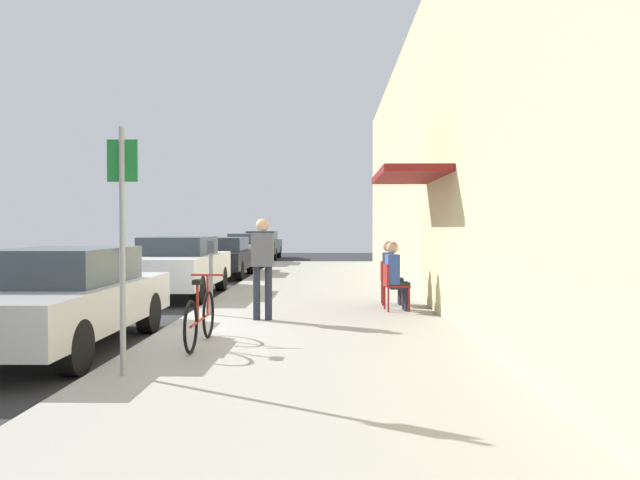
{
  "coord_description": "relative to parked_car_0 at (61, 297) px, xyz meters",
  "views": [
    {
      "loc": [
        2.58,
        -9.21,
        1.67
      ],
      "look_at": [
        2.28,
        7.11,
        1.33
      ],
      "focal_mm": 33.31,
      "sensor_mm": 36.0,
      "label": 1
    }
  ],
  "objects": [
    {
      "name": "ground_plane",
      "position": [
        1.1,
        1.22,
        -0.72
      ],
      "size": [
        60.0,
        60.0,
        0.0
      ],
      "primitive_type": "plane",
      "color": "#2D2D30"
    },
    {
      "name": "seated_patron_1",
      "position": [
        4.89,
        3.95,
        0.1
      ],
      "size": [
        0.43,
        0.37,
        1.29
      ],
      "color": "#232838",
      "rests_on": "sidewalk_slab"
    },
    {
      "name": "cafe_chair_0",
      "position": [
        4.83,
        3.08,
        -0.1
      ],
      "size": [
        0.48,
        0.48,
        0.87
      ],
      "color": "maroon",
      "rests_on": "sidewalk_slab"
    },
    {
      "name": "bicycle_0",
      "position": [
        1.96,
        -0.23,
        -0.24
      ],
      "size": [
        0.46,
        1.71,
        0.9
      ],
      "color": "black",
      "rests_on": "sidewalk_slab"
    },
    {
      "name": "parked_car_3",
      "position": [
        0.0,
        18.12,
        0.01
      ],
      "size": [
        1.8,
        4.4,
        1.4
      ],
      "color": "silver",
      "rests_on": "ground_plane"
    },
    {
      "name": "parked_car_1",
      "position": [
        -0.0,
        6.2,
        0.03
      ],
      "size": [
        1.8,
        4.4,
        1.44
      ],
      "color": "silver",
      "rests_on": "ground_plane"
    },
    {
      "name": "building_facade",
      "position": [
        5.75,
        3.22,
        2.52
      ],
      "size": [
        1.4,
        32.0,
        6.49
      ],
      "color": "beige",
      "rests_on": "ground_plane"
    },
    {
      "name": "pedestrian_standing",
      "position": [
        2.54,
        1.91,
        0.4
      ],
      "size": [
        0.36,
        0.22,
        1.7
      ],
      "color": "#232838",
      "rests_on": "sidewalk_slab"
    },
    {
      "name": "sidewalk_slab",
      "position": [
        3.35,
        3.22,
        -0.66
      ],
      "size": [
        4.5,
        32.0,
        0.12
      ],
      "primitive_type": "cube",
      "color": "#9E9B93",
      "rests_on": "ground_plane"
    },
    {
      "name": "street_sign",
      "position": [
        1.5,
        -1.83,
        0.92
      ],
      "size": [
        0.32,
        0.06,
        2.6
      ],
      "color": "gray",
      "rests_on": "sidewalk_slab"
    },
    {
      "name": "parked_car_0",
      "position": [
        0.0,
        0.0,
        0.0
      ],
      "size": [
        1.8,
        4.4,
        1.39
      ],
      "color": "#B7B7BC",
      "rests_on": "ground_plane"
    },
    {
      "name": "seated_patron_0",
      "position": [
        4.89,
        3.08,
        0.1
      ],
      "size": [
        0.45,
        0.39,
        1.29
      ],
      "color": "#232838",
      "rests_on": "sidewalk_slab"
    },
    {
      "name": "parked_car_2",
      "position": [
        0.0,
        12.0,
        -0.02
      ],
      "size": [
        1.8,
        4.4,
        1.34
      ],
      "color": "black",
      "rests_on": "ground_plane"
    },
    {
      "name": "parking_meter",
      "position": [
        1.55,
        2.48,
        0.17
      ],
      "size": [
        0.12,
        0.1,
        1.32
      ],
      "color": "slate",
      "rests_on": "sidewalk_slab"
    },
    {
      "name": "cafe_chair_1",
      "position": [
        4.83,
        3.95,
        -0.1
      ],
      "size": [
        0.45,
        0.45,
        0.87
      ],
      "color": "maroon",
      "rests_on": "sidewalk_slab"
    },
    {
      "name": "parked_car_4",
      "position": [
        0.0,
        23.58,
        0.04
      ],
      "size": [
        1.8,
        4.4,
        1.48
      ],
      "color": "#47514C",
      "rests_on": "ground_plane"
    }
  ]
}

